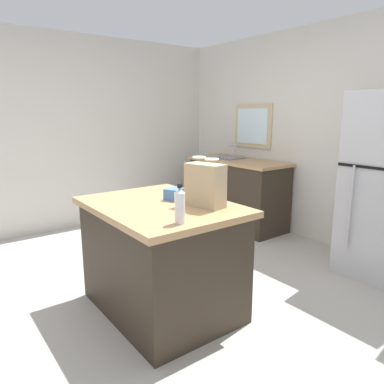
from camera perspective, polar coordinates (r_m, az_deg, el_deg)
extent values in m
plane|color=#ADA89E|center=(3.14, -4.40, -17.17)|extent=(6.15, 6.15, 0.00)
cube|color=silver|center=(4.48, 22.11, 8.04)|extent=(5.13, 0.10, 2.55)
cube|color=#CCB78C|center=(5.21, 9.64, 10.23)|extent=(0.68, 0.04, 0.60)
cube|color=white|center=(5.19, 9.49, 10.23)|extent=(0.56, 0.02, 0.48)
cube|color=silver|center=(5.10, -20.55, 8.59)|extent=(0.10, 4.74, 2.55)
cube|color=#33281E|center=(2.90, -4.82, -10.67)|extent=(1.17, 0.85, 0.83)
cube|color=tan|center=(2.76, -4.99, -2.31)|extent=(1.25, 0.93, 0.05)
cube|color=black|center=(3.48, 27.54, 3.26)|extent=(0.77, 0.01, 0.02)
cylinder|color=#B7B7BC|center=(3.62, 23.70, -2.25)|extent=(0.02, 0.02, 0.78)
cube|color=#33281E|center=(5.07, 7.14, -0.29)|extent=(1.41, 0.58, 0.88)
cube|color=tan|center=(4.99, 7.28, 4.85)|extent=(1.45, 0.62, 0.04)
cube|color=slate|center=(5.15, 5.63, 4.79)|extent=(0.40, 0.32, 0.14)
cylinder|color=#B7B7BC|center=(5.22, 6.81, 6.42)|extent=(0.03, 0.03, 0.18)
cylinder|color=#B7B7BC|center=(5.17, 6.26, 7.32)|extent=(0.02, 0.14, 0.02)
cube|color=tan|center=(2.63, 2.09, 1.05)|extent=(0.31, 0.21, 0.32)
torus|color=white|center=(2.65, 1.14, 5.51)|extent=(0.12, 0.12, 0.01)
torus|color=white|center=(2.54, 3.15, 5.19)|extent=(0.12, 0.12, 0.01)
cube|color=#4775B7|center=(2.87, -2.78, -0.31)|extent=(0.17, 0.18, 0.09)
cylinder|color=white|center=(2.24, -1.94, -2.57)|extent=(0.07, 0.07, 0.20)
cone|color=white|center=(2.21, -1.96, 0.28)|extent=(0.06, 0.06, 0.03)
cylinder|color=black|center=(2.20, -1.97, 0.98)|extent=(0.03, 0.03, 0.02)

